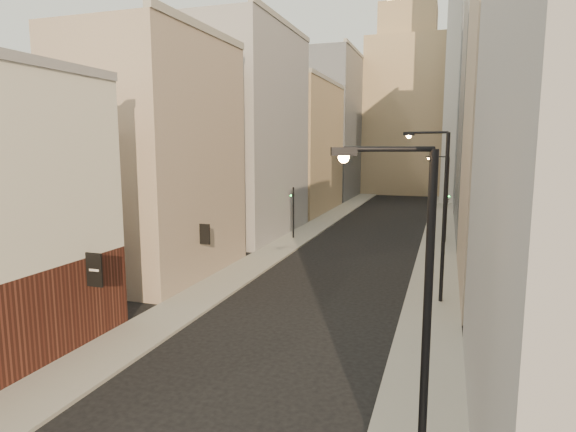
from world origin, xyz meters
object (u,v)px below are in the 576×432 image
object	(u,v)px
white_tower	(472,81)
traffic_light_right	(446,199)
clock_tower	(406,98)
traffic_light_left	(293,202)
streetlamp_far	(445,194)
streetlamp_mid	(440,207)
streetlamp_near	(417,317)

from	to	relation	value
white_tower	traffic_light_right	distance (m)	36.52
clock_tower	traffic_light_left	world-z (taller)	clock_tower
clock_tower	streetlamp_far	size ratio (longest dim) A/B	5.65
white_tower	streetlamp_mid	world-z (taller)	white_tower
traffic_light_left	traffic_light_right	distance (m)	14.35
traffic_light_right	traffic_light_left	bearing A→B (deg)	21.01
clock_tower	streetlamp_mid	bearing A→B (deg)	-83.42
streetlamp_near	traffic_light_right	distance (m)	36.45
white_tower	streetlamp_far	size ratio (longest dim) A/B	5.22
streetlamp_far	streetlamp_near	bearing A→B (deg)	-84.78
white_tower	traffic_light_left	xyz separation A→B (m)	(-16.77, -37.34, -15.02)
clock_tower	traffic_light_right	xyz separation A→B (m)	(8.00, -47.31, -13.70)
white_tower	streetlamp_near	bearing A→B (deg)	-92.88
streetlamp_far	traffic_light_left	distance (m)	13.89
traffic_light_left	white_tower	bearing A→B (deg)	-118.86
clock_tower	white_tower	size ratio (longest dim) A/B	1.08
streetlamp_far	clock_tower	bearing A→B (deg)	104.96
white_tower	streetlamp_mid	distance (m)	54.43
streetlamp_near	streetlamp_mid	distance (m)	17.01
streetlamp_near	traffic_light_left	bearing A→B (deg)	90.15
streetlamp_far	traffic_light_right	size ratio (longest dim) A/B	1.59
white_tower	streetlamp_mid	size ratio (longest dim) A/B	4.28
clock_tower	streetlamp_near	distance (m)	85.01
white_tower	traffic_light_left	distance (m)	43.60
streetlamp_mid	traffic_light_left	distance (m)	20.55
clock_tower	streetlamp_near	xyz separation A→B (m)	(7.49, -83.74, -12.54)
white_tower	traffic_light_right	bearing A→B (deg)	-95.14
streetlamp_mid	streetlamp_near	bearing A→B (deg)	-80.56
clock_tower	streetlamp_far	distance (m)	51.11
streetlamp_near	streetlamp_mid	world-z (taller)	streetlamp_mid
clock_tower	traffic_light_right	size ratio (longest dim) A/B	8.98
clock_tower	streetlamp_far	bearing A→B (deg)	-80.86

